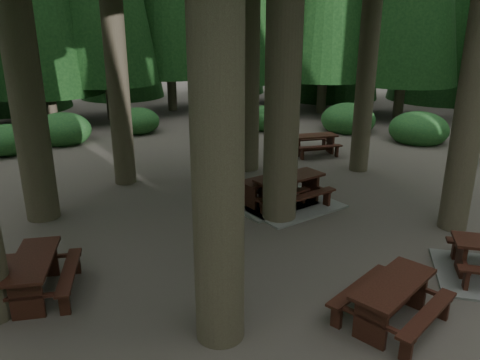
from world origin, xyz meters
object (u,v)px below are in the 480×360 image
picnic_table_b (34,271)px  picnic_table_e (393,296)px  picnic_table_d (314,141)px  picnic_table_c (270,195)px  picnic_table_a (289,196)px

picnic_table_b → picnic_table_e: size_ratio=1.04×
picnic_table_d → picnic_table_c: bearing=-125.9°
picnic_table_b → picnic_table_d: 11.49m
picnic_table_d → picnic_table_e: 10.33m
picnic_table_a → picnic_table_b: (-6.56, -0.96, 0.21)m
picnic_table_d → picnic_table_e: (-5.80, -8.55, 0.02)m
picnic_table_c → picnic_table_e: picnic_table_e is taller
picnic_table_b → picnic_table_c: picnic_table_b is taller
picnic_table_b → picnic_table_d: size_ratio=1.06×
picnic_table_c → picnic_table_d: (4.32, 3.16, 0.24)m
picnic_table_a → picnic_table_d: 5.37m
picnic_table_a → picnic_table_d: size_ratio=1.27×
picnic_table_a → picnic_table_c: picnic_table_a is taller
picnic_table_b → picnic_table_a: bearing=-60.1°
picnic_table_e → picnic_table_c: bearing=60.7°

